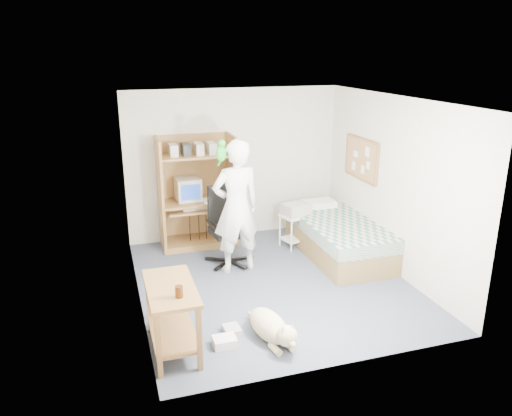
# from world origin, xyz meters

# --- Properties ---
(floor) EXTENTS (4.00, 4.00, 0.00)m
(floor) POSITION_xyz_m (0.00, 0.00, 0.00)
(floor) COLOR #404858
(floor) RESTS_ON ground
(wall_back) EXTENTS (3.60, 0.02, 2.50)m
(wall_back) POSITION_xyz_m (0.00, 2.00, 1.25)
(wall_back) COLOR beige
(wall_back) RESTS_ON floor
(wall_right) EXTENTS (0.02, 4.00, 2.50)m
(wall_right) POSITION_xyz_m (1.80, 0.00, 1.25)
(wall_right) COLOR beige
(wall_right) RESTS_ON floor
(wall_left) EXTENTS (0.02, 4.00, 2.50)m
(wall_left) POSITION_xyz_m (-1.80, 0.00, 1.25)
(wall_left) COLOR beige
(wall_left) RESTS_ON floor
(ceiling) EXTENTS (3.60, 4.00, 0.02)m
(ceiling) POSITION_xyz_m (0.00, 0.00, 2.50)
(ceiling) COLOR white
(ceiling) RESTS_ON wall_back
(computer_hutch) EXTENTS (1.20, 0.63, 1.80)m
(computer_hutch) POSITION_xyz_m (-0.70, 1.74, 0.82)
(computer_hutch) COLOR brown
(computer_hutch) RESTS_ON floor
(bed) EXTENTS (1.02, 2.02, 0.66)m
(bed) POSITION_xyz_m (1.30, 0.62, 0.29)
(bed) COLOR brown
(bed) RESTS_ON floor
(side_desk) EXTENTS (0.50, 1.00, 0.75)m
(side_desk) POSITION_xyz_m (-1.55, -1.20, 0.49)
(side_desk) COLOR brown
(side_desk) RESTS_ON floor
(corkboard) EXTENTS (0.04, 0.94, 0.66)m
(corkboard) POSITION_xyz_m (1.77, 0.90, 1.45)
(corkboard) COLOR #986844
(corkboard) RESTS_ON wall_right
(office_chair) EXTENTS (0.65, 0.65, 1.16)m
(office_chair) POSITION_xyz_m (-0.42, 0.87, 0.41)
(office_chair) COLOR black
(office_chair) RESTS_ON floor
(person) EXTENTS (0.75, 0.54, 1.93)m
(person) POSITION_xyz_m (-0.36, 0.55, 0.96)
(person) COLOR white
(person) RESTS_ON floor
(parrot) EXTENTS (0.14, 0.25, 0.39)m
(parrot) POSITION_xyz_m (-0.56, 0.57, 1.77)
(parrot) COLOR #159328
(parrot) RESTS_ON person
(dog) EXTENTS (0.45, 1.00, 0.38)m
(dog) POSITION_xyz_m (-0.49, -1.35, 0.16)
(dog) COLOR beige
(dog) RESTS_ON floor
(printer_cart) EXTENTS (0.54, 0.48, 0.55)m
(printer_cart) POSITION_xyz_m (0.79, 1.15, 0.36)
(printer_cart) COLOR white
(printer_cart) RESTS_ON floor
(printer) EXTENTS (0.49, 0.42, 0.18)m
(printer) POSITION_xyz_m (0.79, 1.15, 0.64)
(printer) COLOR #A8A8A4
(printer) RESTS_ON printer_cart
(crt_monitor) EXTENTS (0.40, 0.42, 0.36)m
(crt_monitor) POSITION_xyz_m (-0.84, 1.75, 0.95)
(crt_monitor) COLOR beige
(crt_monitor) RESTS_ON computer_hutch
(keyboard) EXTENTS (0.46, 0.19, 0.03)m
(keyboard) POSITION_xyz_m (-0.74, 1.58, 0.67)
(keyboard) COLOR beige
(keyboard) RESTS_ON computer_hutch
(pencil_cup) EXTENTS (0.08, 0.08, 0.12)m
(pencil_cup) POSITION_xyz_m (-0.34, 1.65, 0.82)
(pencil_cup) COLOR yellow
(pencil_cup) RESTS_ON computer_hutch
(drink_glass) EXTENTS (0.08, 0.08, 0.12)m
(drink_glass) POSITION_xyz_m (-1.50, -1.46, 0.81)
(drink_glass) COLOR #3D1E09
(drink_glass) RESTS_ON side_desk
(floor_box_a) EXTENTS (0.25, 0.20, 0.10)m
(floor_box_a) POSITION_xyz_m (-1.01, -1.31, 0.05)
(floor_box_a) COLOR silver
(floor_box_a) RESTS_ON floor
(floor_box_b) EXTENTS (0.19, 0.23, 0.08)m
(floor_box_b) POSITION_xyz_m (-0.87, -1.09, 0.04)
(floor_box_b) COLOR #A6A6A2
(floor_box_b) RESTS_ON floor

